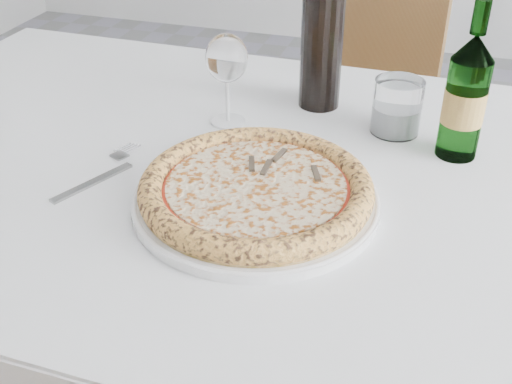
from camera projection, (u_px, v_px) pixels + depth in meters
The scene contains 9 objects.
dining_table at pixel (275, 213), 1.03m from camera, with size 1.56×0.93×0.76m.
chair_far at pixel (356, 99), 1.74m from camera, with size 0.44×0.45×0.93m.
plate at pixel (256, 199), 0.90m from camera, with size 0.35×0.35×0.02m.
pizza at pixel (256, 188), 0.89m from camera, with size 0.33×0.33×0.03m.
fork at pixel (101, 174), 0.97m from camera, with size 0.07×0.20×0.00m.
wine_glass at pixel (227, 61), 1.06m from camera, with size 0.07×0.07×0.16m.
tumbler at pixel (397, 110), 1.07m from camera, with size 0.08×0.08×0.09m.
beer_bottle at pixel (466, 97), 0.97m from camera, with size 0.06×0.06×0.25m.
wine_bottle at pixel (322, 36), 1.11m from camera, with size 0.07×0.07×0.30m.
Camera 1 is at (0.04, -0.54, 1.26)m, focal length 45.00 mm.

